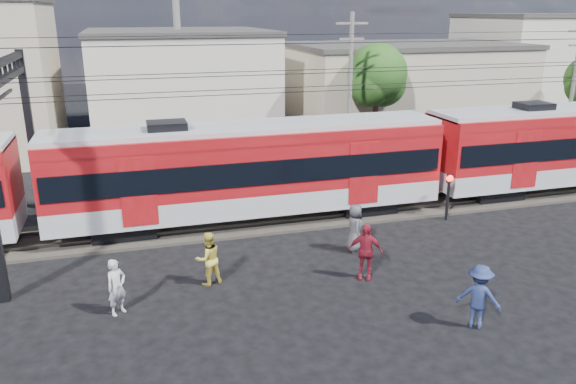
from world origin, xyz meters
name	(u,v)px	position (x,y,z in m)	size (l,w,h in m)	color
ground	(349,310)	(0.00, 0.00, 0.00)	(120.00, 120.00, 0.00)	black
track_bed	(279,218)	(0.00, 8.00, 0.06)	(70.00, 3.40, 0.12)	#2D2823
rail_near	(283,221)	(0.00, 7.25, 0.18)	(70.00, 0.12, 0.12)	#59544C
rail_far	(274,209)	(0.00, 8.75, 0.18)	(70.00, 0.12, 0.12)	#59544C
commuter_train	(254,167)	(-1.04, 8.00, 2.40)	(50.30, 3.08, 4.17)	black
catenary	(47,110)	(-8.65, 8.00, 5.14)	(70.00, 9.30, 7.52)	black
building_midwest	(180,83)	(-2.00, 27.00, 3.66)	(12.24, 12.24, 7.30)	beige
building_mideast	(403,87)	(14.00, 24.00, 3.16)	(16.32, 10.20, 6.30)	tan
building_east	(529,64)	(28.00, 28.00, 4.16)	(10.20, 10.20, 8.30)	beige
utility_pole_mid	(350,87)	(6.00, 15.00, 4.53)	(1.80, 0.24, 8.50)	slate
utility_pole_east	(573,85)	(20.00, 14.00, 4.28)	(1.80, 0.24, 8.00)	slate
tree_near	(379,77)	(9.19, 18.09, 4.66)	(3.82, 3.64, 6.72)	#382619
pedestrian_a	(117,287)	(-6.63, 1.73, 0.86)	(0.63, 0.41, 1.72)	silver
pedestrian_b	(208,258)	(-3.78, 2.86, 0.90)	(0.87, 0.68, 1.80)	gold
pedestrian_c	(479,297)	(3.08, -1.87, 0.94)	(1.22, 0.70, 1.89)	navy
pedestrian_d	(365,252)	(1.26, 1.80, 0.97)	(1.13, 0.47, 1.93)	maroon
pedestrian_e	(355,228)	(1.82, 4.00, 0.91)	(0.89, 0.58, 1.82)	#444449
crossing_signal	(449,188)	(6.85, 5.90, 1.42)	(0.30, 0.30, 2.05)	black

